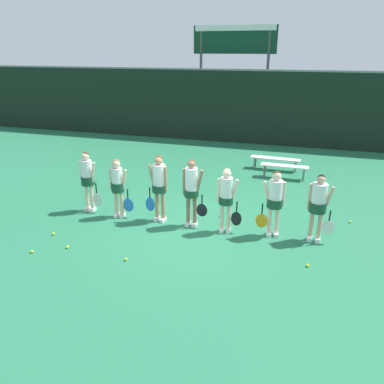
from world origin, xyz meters
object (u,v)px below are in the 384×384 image
Objects in this scene: tennis_ball_3 at (308,265)px; tennis_ball_5 at (350,222)px; player_3 at (192,187)px; player_5 at (275,198)px; player_0 at (87,177)px; player_2 at (159,183)px; tennis_ball_1 at (193,199)px; tennis_ball_0 at (67,247)px; bench_far at (275,160)px; player_4 at (226,196)px; bench_courtside at (284,167)px; scoreboard at (234,50)px; tennis_ball_6 at (220,216)px; tennis_ball_4 at (126,259)px; tennis_ball_7 at (54,234)px; tennis_ball_2 at (32,251)px; player_6 at (319,203)px; player_1 at (118,184)px.

tennis_ball_5 is at bearing 67.70° from tennis_ball_3.
player_5 is (2.06, 0.06, -0.08)m from player_3.
player_0 is 2.14m from player_2.
tennis_ball_1 is (-2.53, 1.61, -0.95)m from player_5.
tennis_ball_0 is at bearing -171.38° from tennis_ball_3.
bench_far is 1.13× the size of player_4.
bench_far is 5.78m from player_3.
player_0 is at bearing -137.30° from bench_courtside.
bench_far is at bearing 54.23° from player_0.
player_4 is (-1.11, -4.67, 0.56)m from bench_courtside.
scoreboard reaches higher than tennis_ball_6.
player_5 is (0.44, -5.45, 0.59)m from bench_far.
bench_courtside is 4.57m from player_5.
player_2 is 1.01× the size of player_3.
bench_courtside is 7.29m from tennis_ball_4.
player_4 is 25.04× the size of tennis_ball_5.
scoreboard is 13.36m from tennis_ball_7.
player_3 reaches higher than player_0.
tennis_ball_4 is at bearing -3.27° from tennis_ball_0.
tennis_ball_1 and tennis_ball_4 have the same top height.
tennis_ball_4 is at bearing -166.72° from tennis_ball_3.
player_4 reaches higher than tennis_ball_7.
player_5 is at bearing 25.75° from tennis_ball_2.
player_3 is at bearing 170.00° from player_5.
player_6 is (1.00, 0.01, 0.00)m from player_5.
tennis_ball_3 is (3.41, -2.86, 0.00)m from tennis_ball_1.
tennis_ball_0 is at bearing -122.87° from bench_courtside.
player_2 reaches higher than player_4.
player_3 is at bearing 3.48° from player_0.
tennis_ball_0 is at bearing -33.49° from tennis_ball_7.
tennis_ball_6 is (2.66, 0.77, -0.92)m from player_1.
player_2 reaches higher than tennis_ball_0.
player_3 is at bearing 38.30° from tennis_ball_2.
tennis_ball_0 is 4.06m from tennis_ball_6.
player_4 reaches higher than tennis_ball_4.
player_3 reaches higher than tennis_ball_5.
player_5 is (1.15, 0.14, 0.01)m from player_4.
player_4 is at bearing -51.62° from tennis_ball_1.
bench_far is at bearing 61.81° from tennis_ball_0.
player_3 is 0.92m from player_4.
player_3 is 4.02m from tennis_ball_2.
player_4 reaches higher than tennis_ball_6.
player_1 reaches higher than bench_courtside.
player_0 is 24.67× the size of tennis_ball_1.
tennis_ball_5 is at bearing 10.51° from tennis_ball_6.
tennis_ball_3 is (2.94, -1.20, -1.03)m from player_3.
tennis_ball_3 and tennis_ball_7 have the same top height.
player_2 is 1.09× the size of player_4.
player_6 is 1.85m from tennis_ball_5.
tennis_ball_4 is at bearing -96.01° from tennis_ball_1.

